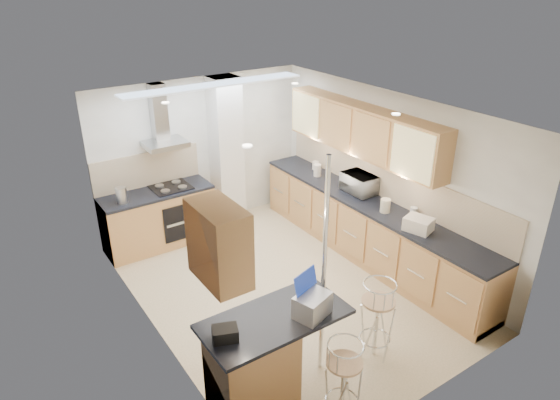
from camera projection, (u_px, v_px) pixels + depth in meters
ground at (285, 287)px, 6.91m from camera, size 4.80×4.80×0.00m
room_shell at (289, 171)px, 6.70m from camera, size 3.64×4.84×2.51m
right_counter at (367, 229)px, 7.48m from camera, size 0.63×4.40×0.92m
back_counter at (159, 218)px, 7.80m from camera, size 1.70×0.63×0.92m
peninsula at (275, 354)px, 5.05m from camera, size 1.47×0.72×0.94m
microwave at (360, 183)px, 7.52m from camera, size 0.36×0.53×0.29m
laptop at (312, 305)px, 4.84m from camera, size 0.40×0.35×0.24m
bag at (225, 334)px, 4.54m from camera, size 0.28×0.24×0.13m
bar_stool_near at (343, 381)px, 4.75m from camera, size 0.43×0.43×0.90m
bar_stool_end at (377, 319)px, 5.54m from camera, size 0.53×0.53×0.96m
jar_a at (317, 170)px, 8.13m from camera, size 0.13×0.13×0.20m
jar_b at (315, 165)px, 8.42m from camera, size 0.14×0.14×0.13m
jar_c at (385, 206)px, 6.94m from camera, size 0.16×0.16×0.19m
jar_d at (414, 212)px, 6.84m from camera, size 0.12×0.12×0.13m
bread_bin at (419, 224)px, 6.45m from camera, size 0.36×0.40×0.18m
kettle at (122, 195)px, 7.19m from camera, size 0.16×0.16×0.24m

